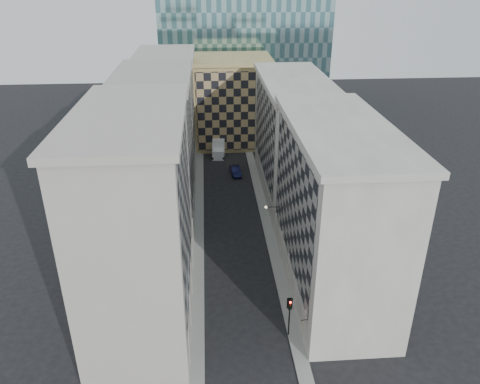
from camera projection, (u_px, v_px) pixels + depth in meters
name	position (u px, v px, depth m)	size (l,w,h in m)	color
ground	(252.00, 381.00, 45.01)	(260.00, 260.00, 0.00)	black
sidewalk_west	(199.00, 226.00, 71.55)	(1.50, 100.00, 0.15)	gray
sidewalk_east	(267.00, 224.00, 72.24)	(1.50, 100.00, 0.15)	gray
bldg_left_a	(140.00, 222.00, 49.01)	(10.80, 22.80, 23.70)	#A8A097
bldg_left_b	(158.00, 152.00, 68.96)	(10.80, 22.80, 22.70)	#99978E
bldg_left_c	(168.00, 113.00, 88.92)	(10.80, 22.80, 21.70)	#A8A097
bldg_right_a	(333.00, 210.00, 54.67)	(10.80, 26.80, 20.70)	#A7A199
bldg_right_b	(293.00, 137.00, 79.10)	(10.80, 28.80, 19.70)	#A7A199
tan_block	(232.00, 101.00, 101.94)	(16.80, 14.80, 18.80)	#A08A54
church_tower	(219.00, 10.00, 106.81)	(7.20, 7.20, 51.50)	#2F2A25
flagpoles_left	(188.00, 279.00, 46.51)	(0.10, 6.33, 2.33)	gray
bracket_lamp	(267.00, 207.00, 64.12)	(1.98, 0.36, 0.36)	black
traffic_light	(290.00, 309.00, 49.06)	(0.60, 0.50, 4.75)	black
box_truck	(219.00, 148.00, 98.15)	(2.94, 6.33, 3.38)	white
dark_car	(235.00, 171.00, 89.07)	(1.66, 4.76, 1.57)	#0F1339
shop_sign	(302.00, 323.00, 46.83)	(0.73, 0.64, 0.72)	black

